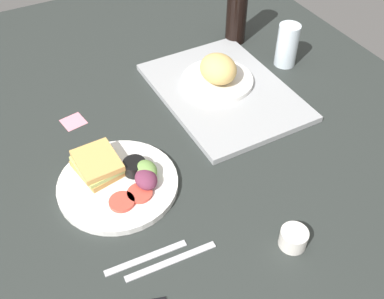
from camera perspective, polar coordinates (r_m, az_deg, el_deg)
The scene contains 10 objects.
ground_plane at distance 109.34cm, azimuth -1.88°, elevation -1.92°, with size 190.00×150.00×3.00cm, color #282D2B.
serving_tray at distance 127.46cm, azimuth 3.97°, elevation 7.30°, with size 45.00×33.00×1.60cm, color #9EA0A3.
bread_plate_near at distance 126.94cm, azimuth 3.28°, elevation 9.52°, with size 20.08×20.08×9.06cm.
plate_with_salad at distance 103.17cm, azimuth -9.28°, elevation -3.65°, with size 27.10×27.10×5.40cm.
drinking_glass at distance 139.20cm, azimuth 11.89°, elevation 12.74°, with size 6.34×6.34×12.79cm, color silver.
soda_bottle at distance 145.83cm, azimuth 5.70°, elevation 17.48°, with size 6.40×6.40×23.69cm, color black.
espresso_cup at distance 93.92cm, azimuth 12.65°, elevation -10.85°, with size 5.60×5.60×4.00cm, color silver.
fork at distance 91.81cm, azimuth -5.80°, elevation -13.39°, with size 17.00×1.40×0.50cm, color #B7B7BC.
knife at distance 91.05cm, azimuth -2.65°, elevation -13.85°, with size 19.00×1.40×0.50cm, color #B7B7BC.
sticky_note at distance 122.35cm, azimuth -14.70°, elevation 3.42°, with size 5.60×5.60×0.12cm, color pink.
Camera 1 is at (68.12, -32.18, 77.73)cm, focal length 42.36 mm.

